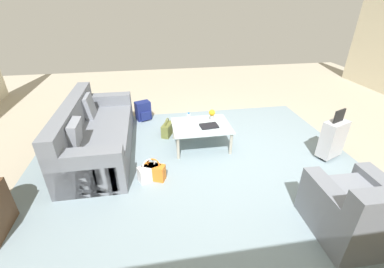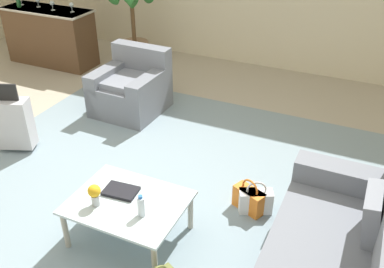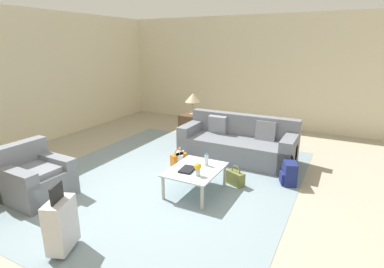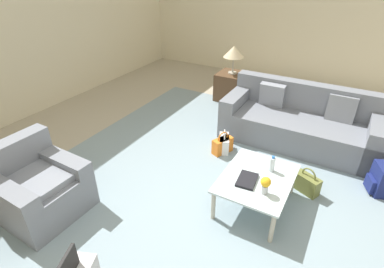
{
  "view_description": "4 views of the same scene",
  "coord_description": "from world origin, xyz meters",
  "px_view_note": "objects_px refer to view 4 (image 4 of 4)",
  "views": [
    {
      "loc": [
        1.2,
        3.34,
        2.37
      ],
      "look_at": [
        0.71,
        0.44,
        0.77
      ],
      "focal_mm": 24.0,
      "sensor_mm": 36.0,
      "label": 1
    },
    {
      "loc": [
        2.1,
        -2.86,
        2.8
      ],
      "look_at": [
        0.58,
        0.43,
        0.63
      ],
      "focal_mm": 40.0,
      "sensor_mm": 36.0,
      "label": 2
    },
    {
      "loc": [
        -3.53,
        -2.5,
        2.32
      ],
      "look_at": [
        0.8,
        -0.23,
        0.85
      ],
      "focal_mm": 28.0,
      "sensor_mm": 36.0,
      "label": 3
    },
    {
      "loc": [
        -2.31,
        -1.18,
        2.56
      ],
      "look_at": [
        0.19,
        0.24,
        0.88
      ],
      "focal_mm": 28.0,
      "sensor_mm": 36.0,
      "label": 4
    }
  ],
  "objects_px": {
    "couch": "(300,123)",
    "flower_vase": "(265,184)",
    "armchair": "(37,189)",
    "side_table": "(231,86)",
    "backpack_navy": "(381,180)",
    "handbag_orange": "(223,145)",
    "handbag_olive": "(307,183)",
    "table_lamp": "(234,52)",
    "handbag_white": "(224,143)",
    "coffee_table_book": "(247,180)",
    "coffee_table": "(257,181)",
    "water_bottle": "(272,164)"
  },
  "relations": [
    {
      "from": "armchair",
      "to": "coffee_table_book",
      "type": "distance_m",
      "value": 2.4
    },
    {
      "from": "water_bottle",
      "to": "backpack_navy",
      "type": "bearing_deg",
      "value": -56.22
    },
    {
      "from": "coffee_table_book",
      "to": "handbag_olive",
      "type": "xyz_separation_m",
      "value": [
        0.67,
        -0.57,
        -0.3
      ]
    },
    {
      "from": "flower_vase",
      "to": "handbag_olive",
      "type": "distance_m",
      "value": 0.94
    },
    {
      "from": "handbag_white",
      "to": "backpack_navy",
      "type": "bearing_deg",
      "value": -87.72
    },
    {
      "from": "armchair",
      "to": "side_table",
      "type": "relative_size",
      "value": 1.57
    },
    {
      "from": "handbag_orange",
      "to": "handbag_white",
      "type": "xyz_separation_m",
      "value": [
        0.06,
        0.0,
        0.0
      ]
    },
    {
      "from": "armchair",
      "to": "coffee_table_book",
      "type": "height_order",
      "value": "armchair"
    },
    {
      "from": "coffee_table_book",
      "to": "armchair",
      "type": "bearing_deg",
      "value": 113.88
    },
    {
      "from": "handbag_white",
      "to": "couch",
      "type": "bearing_deg",
      "value": -45.77
    },
    {
      "from": "coffee_table",
      "to": "flower_vase",
      "type": "distance_m",
      "value": 0.32
    },
    {
      "from": "coffee_table_book",
      "to": "handbag_orange",
      "type": "bearing_deg",
      "value": 31.27
    },
    {
      "from": "table_lamp",
      "to": "handbag_white",
      "type": "relative_size",
      "value": 1.55
    },
    {
      "from": "couch",
      "to": "handbag_white",
      "type": "height_order",
      "value": "couch"
    },
    {
      "from": "coffee_table_book",
      "to": "handbag_white",
      "type": "distance_m",
      "value": 1.3
    },
    {
      "from": "coffee_table",
      "to": "backpack_navy",
      "type": "distance_m",
      "value": 1.64
    },
    {
      "from": "handbag_olive",
      "to": "flower_vase",
      "type": "bearing_deg",
      "value": 156.11
    },
    {
      "from": "water_bottle",
      "to": "handbag_orange",
      "type": "xyz_separation_m",
      "value": [
        0.65,
        0.91,
        -0.38
      ]
    },
    {
      "from": "coffee_table",
      "to": "side_table",
      "type": "xyz_separation_m",
      "value": [
        2.8,
        1.5,
        -0.08
      ]
    },
    {
      "from": "water_bottle",
      "to": "coffee_table_book",
      "type": "bearing_deg",
      "value": 150.64
    },
    {
      "from": "table_lamp",
      "to": "side_table",
      "type": "bearing_deg",
      "value": 0.0
    },
    {
      "from": "armchair",
      "to": "backpack_navy",
      "type": "distance_m",
      "value": 4.15
    },
    {
      "from": "backpack_navy",
      "to": "couch",
      "type": "bearing_deg",
      "value": 56.02
    },
    {
      "from": "armchair",
      "to": "flower_vase",
      "type": "bearing_deg",
      "value": -65.04
    },
    {
      "from": "handbag_olive",
      "to": "handbag_orange",
      "type": "bearing_deg",
      "value": 77.02
    },
    {
      "from": "armchair",
      "to": "side_table",
      "type": "distance_m",
      "value": 4.15
    },
    {
      "from": "handbag_orange",
      "to": "handbag_olive",
      "type": "relative_size",
      "value": 1.0
    },
    {
      "from": "armchair",
      "to": "handbag_olive",
      "type": "distance_m",
      "value": 3.24
    },
    {
      "from": "coffee_table",
      "to": "side_table",
      "type": "height_order",
      "value": "side_table"
    },
    {
      "from": "coffee_table",
      "to": "coffee_table_book",
      "type": "relative_size",
      "value": 3.32
    },
    {
      "from": "coffee_table",
      "to": "table_lamp",
      "type": "relative_size",
      "value": 1.77
    },
    {
      "from": "table_lamp",
      "to": "handbag_white",
      "type": "xyz_separation_m",
      "value": [
        -1.89,
        -0.69,
        -0.87
      ]
    },
    {
      "from": "coffee_table",
      "to": "table_lamp",
      "type": "xyz_separation_m",
      "value": [
        2.8,
        1.5,
        0.63
      ]
    },
    {
      "from": "handbag_white",
      "to": "water_bottle",
      "type": "bearing_deg",
      "value": -128.06
    },
    {
      "from": "handbag_white",
      "to": "backpack_navy",
      "type": "distance_m",
      "value": 2.1
    },
    {
      "from": "side_table",
      "to": "backpack_navy",
      "type": "height_order",
      "value": "side_table"
    },
    {
      "from": "flower_vase",
      "to": "handbag_white",
      "type": "xyz_separation_m",
      "value": [
        1.13,
        0.96,
        -0.41
      ]
    },
    {
      "from": "table_lamp",
      "to": "backpack_navy",
      "type": "distance_m",
      "value": 3.42
    },
    {
      "from": "coffee_table_book",
      "to": "backpack_navy",
      "type": "bearing_deg",
      "value": -56.41
    },
    {
      "from": "table_lamp",
      "to": "backpack_navy",
      "type": "height_order",
      "value": "table_lamp"
    },
    {
      "from": "side_table",
      "to": "handbag_olive",
      "type": "distance_m",
      "value": 3.01
    },
    {
      "from": "couch",
      "to": "coffee_table",
      "type": "xyz_separation_m",
      "value": [
        -1.8,
        0.1,
        0.06
      ]
    },
    {
      "from": "couch",
      "to": "flower_vase",
      "type": "distance_m",
      "value": 2.03
    },
    {
      "from": "handbag_white",
      "to": "table_lamp",
      "type": "bearing_deg",
      "value": 20.08
    },
    {
      "from": "couch",
      "to": "coffee_table",
      "type": "bearing_deg",
      "value": 176.82
    },
    {
      "from": "side_table",
      "to": "table_lamp",
      "type": "relative_size",
      "value": 1.03
    },
    {
      "from": "water_bottle",
      "to": "handbag_olive",
      "type": "bearing_deg",
      "value": -48.17
    },
    {
      "from": "backpack_navy",
      "to": "armchair",
      "type": "bearing_deg",
      "value": 123.57
    },
    {
      "from": "water_bottle",
      "to": "coffee_table",
      "type": "bearing_deg",
      "value": 153.43
    },
    {
      "from": "handbag_orange",
      "to": "armchair",
      "type": "bearing_deg",
      "value": 147.63
    }
  ]
}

